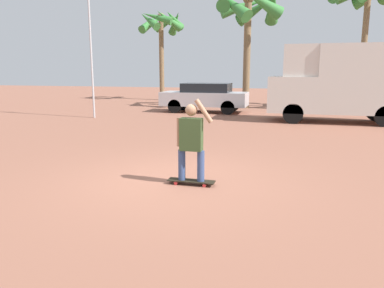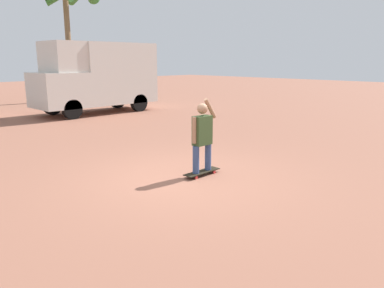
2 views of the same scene
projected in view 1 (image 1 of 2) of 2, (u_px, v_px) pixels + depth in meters
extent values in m
plane|color=#935B47|center=(172.00, 181.00, 7.55)|extent=(80.00, 80.00, 0.00)
cube|color=black|center=(191.00, 181.00, 7.28)|extent=(0.93, 0.24, 0.02)
cylinder|color=red|center=(176.00, 183.00, 7.27)|extent=(0.07, 0.03, 0.07)
cylinder|color=red|center=(179.00, 180.00, 7.46)|extent=(0.07, 0.03, 0.07)
cylinder|color=red|center=(204.00, 185.00, 7.12)|extent=(0.07, 0.03, 0.07)
cylinder|color=red|center=(207.00, 182.00, 7.31)|extent=(0.07, 0.03, 0.07)
cylinder|color=#384C7A|center=(182.00, 165.00, 7.27)|extent=(0.14, 0.14, 0.60)
cylinder|color=#384C7A|center=(201.00, 166.00, 7.17)|extent=(0.14, 0.14, 0.60)
cube|color=#384C28|center=(191.00, 134.00, 7.10)|extent=(0.42, 0.22, 0.62)
sphere|color=#A37556|center=(191.00, 110.00, 7.01)|extent=(0.23, 0.23, 0.23)
cylinder|color=#A37556|center=(179.00, 132.00, 7.16)|extent=(0.09, 0.09, 0.55)
cylinder|color=#A37556|center=(204.00, 111.00, 6.96)|extent=(0.36, 0.09, 0.46)
cylinder|color=black|center=(293.00, 113.00, 15.58)|extent=(0.84, 0.28, 0.84)
cylinder|color=black|center=(293.00, 109.00, 17.34)|extent=(0.84, 0.28, 0.84)
cylinder|color=black|center=(376.00, 111.00, 16.45)|extent=(0.84, 0.28, 0.84)
cube|color=silver|center=(292.00, 94.00, 16.34)|extent=(1.99, 2.14, 1.51)
cube|color=black|center=(283.00, 87.00, 16.38)|extent=(0.04, 1.82, 0.75)
cube|color=silver|center=(363.00, 79.00, 15.49)|extent=(3.69, 2.14, 2.82)
cube|color=silver|center=(301.00, 61.00, 15.99)|extent=(1.39, 1.97, 1.31)
cylinder|color=black|center=(175.00, 106.00, 19.44)|extent=(0.71, 0.22, 0.71)
cylinder|color=black|center=(183.00, 104.00, 20.95)|extent=(0.71, 0.22, 0.71)
cylinder|color=black|center=(228.00, 108.00, 18.73)|extent=(0.71, 0.22, 0.71)
cylinder|color=black|center=(233.00, 105.00, 20.24)|extent=(0.71, 0.22, 0.71)
cube|color=#BCBCC1|center=(204.00, 99.00, 19.77)|extent=(4.50, 1.81, 0.71)
cube|color=black|center=(207.00, 88.00, 19.63)|extent=(2.47, 1.60, 0.46)
cylinder|color=brown|center=(364.00, 48.00, 20.58)|extent=(0.32, 0.32, 6.80)
cylinder|color=brown|center=(247.00, 54.00, 21.56)|extent=(0.40, 0.40, 6.17)
cone|color=#387F38|center=(273.00, 5.00, 20.83)|extent=(1.04, 2.79, 2.03)
cone|color=#387F38|center=(258.00, 8.00, 22.16)|extent=(2.86, 1.54, 1.94)
cone|color=#387F38|center=(243.00, 6.00, 22.33)|extent=(2.91, 1.67, 1.48)
cone|color=#387F38|center=(224.00, 3.00, 21.17)|extent=(1.15, 2.90, 1.48)
cone|color=#387F38|center=(232.00, 4.00, 20.18)|extent=(2.64, 2.12, 2.16)
cone|color=#387F38|center=(259.00, 1.00, 19.76)|extent=(2.75, 2.12, 1.89)
cylinder|color=brown|center=(162.00, 59.00, 27.67)|extent=(0.35, 0.35, 6.00)
sphere|color=brown|center=(161.00, 17.00, 27.09)|extent=(0.55, 0.55, 0.55)
cone|color=#387F38|center=(174.00, 20.00, 26.68)|extent=(1.00, 2.29, 1.39)
cone|color=#387F38|center=(175.00, 23.00, 27.48)|extent=(1.64, 2.09, 1.73)
cone|color=#387F38|center=(168.00, 22.00, 28.11)|extent=(2.27, 0.90, 1.43)
cone|color=#387F38|center=(153.00, 23.00, 27.97)|extent=(1.75, 2.11, 1.60)
cone|color=#387F38|center=(149.00, 23.00, 27.66)|extent=(1.09, 2.21, 1.69)
cone|color=#387F38|center=(149.00, 20.00, 26.44)|extent=(2.15, 1.68, 1.58)
cone|color=#387F38|center=(157.00, 17.00, 26.09)|extent=(2.27, 0.77, 1.15)
cone|color=#387F38|center=(169.00, 20.00, 26.29)|extent=(1.86, 2.05, 1.57)
cylinder|color=#B7B7BC|center=(91.00, 44.00, 16.93)|extent=(0.09, 0.09, 6.75)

